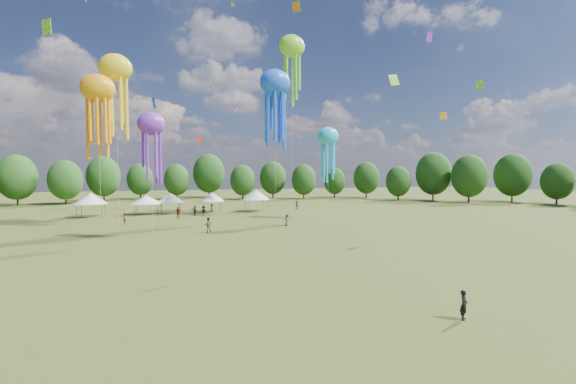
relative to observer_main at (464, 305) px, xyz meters
name	(u,v)px	position (x,y,z in m)	size (l,w,h in m)	color
ground	(326,333)	(-7.56, 0.77, -0.79)	(300.00, 300.00, 0.00)	#384416
observer_main	(464,305)	(0.00, 0.00, 0.00)	(0.57, 0.38, 1.57)	black
spectator_near	(208,225)	(-9.86, 32.82, 0.18)	(0.94, 0.73, 1.92)	gray
spectators_far	(219,211)	(-6.08, 50.70, 0.09)	(32.32, 23.04, 1.84)	gray
festival_tents	(177,197)	(-13.06, 56.95, 2.26)	(34.79, 7.20, 4.28)	#47474C
show_kites	(226,94)	(-5.79, 43.40, 19.16)	(37.83, 21.11, 32.00)	orange
small_kites	(222,29)	(-6.41, 43.18, 29.09)	(78.69, 58.87, 40.97)	orange
treeline	(185,178)	(-11.42, 63.28, 5.76)	(201.57, 95.24, 13.43)	#38281C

